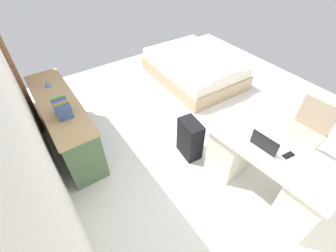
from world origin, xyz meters
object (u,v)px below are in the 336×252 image
at_px(suitcase_black, 190,139).
at_px(laptop, 266,144).
at_px(office_chair, 302,136).
at_px(credenza, 66,123).
at_px(computer_mouse, 248,132).
at_px(bed, 194,68).
at_px(cell_phone_near_laptop, 288,155).
at_px(figurine_small, 47,84).
at_px(desk, 266,169).

height_order(suitcase_black, laptop, laptop).
relative_size(office_chair, suitcase_black, 1.59).
bearing_deg(credenza, computer_mouse, -137.42).
height_order(bed, computer_mouse, computer_mouse).
bearing_deg(cell_phone_near_laptop, figurine_small, 40.96).
xyz_separation_m(bed, laptop, (-2.44, 1.06, 0.54)).
relative_size(bed, computer_mouse, 19.38).
distance_m(credenza, cell_phone_near_laptop, 2.89).
bearing_deg(desk, office_chair, -85.22).
bearing_deg(suitcase_black, bed, -35.04).
height_order(desk, figurine_small, figurine_small).
distance_m(desk, computer_mouse, 0.51).
bearing_deg(suitcase_black, laptop, -155.05).
bearing_deg(bed, cell_phone_near_laptop, 160.33).
distance_m(office_chair, cell_phone_near_laptop, 0.86).
bearing_deg(laptop, credenza, 38.43).
bearing_deg(laptop, cell_phone_near_laptop, -153.20).
bearing_deg(cell_phone_near_laptop, credenza, 45.32).
xyz_separation_m(office_chair, suitcase_black, (0.91, 1.18, -0.12)).
height_order(credenza, suitcase_black, credenza).
bearing_deg(cell_phone_near_laptop, laptop, 34.67).
height_order(desk, computer_mouse, computer_mouse).
relative_size(suitcase_black, cell_phone_near_laptop, 4.35).
bearing_deg(cell_phone_near_laptop, suitcase_black, 28.26).
bearing_deg(computer_mouse, bed, -30.73).
bearing_deg(office_chair, laptop, 88.71).
bearing_deg(figurine_small, credenza, -179.78).
relative_size(office_chair, cell_phone_near_laptop, 6.91).
distance_m(credenza, computer_mouse, 2.47).
relative_size(cell_phone_near_laptop, figurine_small, 1.24).
bearing_deg(credenza, suitcase_black, -131.34).
height_order(credenza, computer_mouse, credenza).
relative_size(desk, laptop, 4.54).
height_order(laptop, cell_phone_near_laptop, laptop).
relative_size(computer_mouse, figurine_small, 0.91).
xyz_separation_m(credenza, computer_mouse, (-1.80, -1.66, 0.35)).
distance_m(bed, laptop, 2.72).
xyz_separation_m(suitcase_black, cell_phone_near_laptop, (-1.11, -0.41, 0.44)).
bearing_deg(credenza, office_chair, -129.60).
height_order(laptop, computer_mouse, laptop).
bearing_deg(bed, credenza, 97.95).
bearing_deg(laptop, suitcase_black, 18.74).
relative_size(bed, figurine_small, 17.62).
height_order(suitcase_black, computer_mouse, computer_mouse).
height_order(computer_mouse, cell_phone_near_laptop, computer_mouse).
bearing_deg(laptop, desk, -142.51).
xyz_separation_m(laptop, cell_phone_near_laptop, (-0.22, -0.11, -0.04)).
bearing_deg(desk, cell_phone_near_laptop, -161.88).
bearing_deg(computer_mouse, figurine_small, 31.77).
xyz_separation_m(office_chair, laptop, (0.02, 0.88, 0.36)).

